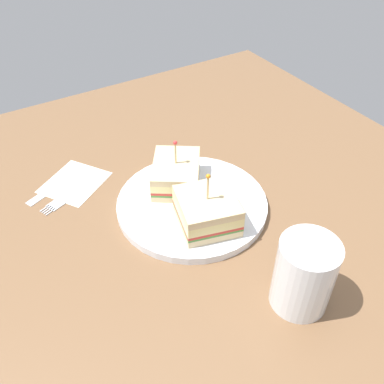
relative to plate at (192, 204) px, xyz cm
name	(u,v)px	position (x,y,z in cm)	size (l,w,h in cm)	color
ground_plane	(192,211)	(0.00, 0.00, -1.68)	(97.06, 97.06, 2.00)	brown
plate	(192,204)	(0.00, 0.00, 0.00)	(25.30, 25.30, 1.36)	white
sandwich_half_front	(177,173)	(0.24, 5.26, 3.00)	(12.12, 12.75, 9.07)	beige
sandwich_half_back	(207,211)	(-0.64, -5.55, 3.22)	(10.79, 11.06, 9.76)	beige
drink_glass	(303,277)	(2.62, -23.39, 4.17)	(7.79, 7.79, 10.76)	#B74C33
napkin	(75,182)	(-14.84, 16.63, -0.60)	(10.54, 9.49, 0.15)	beige
fork	(65,198)	(-17.68, 13.32, -0.50)	(12.18, 5.82, 0.35)	silver
knife	(52,188)	(-18.78, 17.09, -0.50)	(11.57, 5.82, 0.35)	silver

